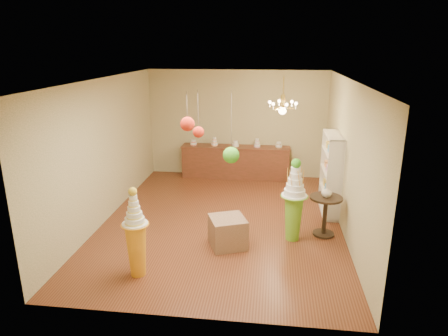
# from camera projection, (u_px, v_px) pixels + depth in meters

# --- Properties ---
(floor) EXTENTS (6.50, 6.50, 0.00)m
(floor) POSITION_uv_depth(u_px,v_px,m) (222.00, 221.00, 8.64)
(floor) COLOR #5C2D19
(floor) RESTS_ON ground
(ceiling) EXTENTS (6.50, 6.50, 0.00)m
(ceiling) POSITION_uv_depth(u_px,v_px,m) (222.00, 79.00, 7.75)
(ceiling) COLOR white
(ceiling) RESTS_ON ground
(wall_back) EXTENTS (5.00, 0.04, 3.00)m
(wall_back) POSITION_uv_depth(u_px,v_px,m) (237.00, 124.00, 11.28)
(wall_back) COLOR tan
(wall_back) RESTS_ON ground
(wall_front) EXTENTS (5.00, 0.04, 3.00)m
(wall_front) POSITION_uv_depth(u_px,v_px,m) (190.00, 219.00, 5.11)
(wall_front) COLOR tan
(wall_front) RESTS_ON ground
(wall_left) EXTENTS (0.04, 6.50, 3.00)m
(wall_left) POSITION_uv_depth(u_px,v_px,m) (106.00, 150.00, 8.49)
(wall_left) COLOR tan
(wall_left) RESTS_ON ground
(wall_right) EXTENTS (0.04, 6.50, 3.00)m
(wall_right) POSITION_uv_depth(u_px,v_px,m) (347.00, 158.00, 7.90)
(wall_right) COLOR tan
(wall_right) RESTS_ON ground
(pedestal_green) EXTENTS (0.56, 0.56, 1.64)m
(pedestal_green) POSITION_uv_depth(u_px,v_px,m) (294.00, 207.00, 7.62)
(pedestal_green) COLOR #66A724
(pedestal_green) RESTS_ON floor
(pedestal_orange) EXTENTS (0.53, 0.53, 1.53)m
(pedestal_orange) POSITION_uv_depth(u_px,v_px,m) (136.00, 242.00, 6.44)
(pedestal_orange) COLOR orange
(pedestal_orange) RESTS_ON floor
(burlap_riser) EXTENTS (0.82, 0.82, 0.57)m
(burlap_riser) POSITION_uv_depth(u_px,v_px,m) (228.00, 232.00, 7.48)
(burlap_riser) COLOR #846148
(burlap_riser) RESTS_ON floor
(sideboard) EXTENTS (3.04, 0.54, 1.16)m
(sideboard) POSITION_uv_depth(u_px,v_px,m) (235.00, 161.00, 11.31)
(sideboard) COLOR #5B2E1C
(sideboard) RESTS_ON floor
(shelving_unit) EXTENTS (0.33, 1.20, 1.80)m
(shelving_unit) POSITION_uv_depth(u_px,v_px,m) (331.00, 174.00, 8.85)
(shelving_unit) COLOR beige
(shelving_unit) RESTS_ON floor
(round_table) EXTENTS (0.63, 0.63, 0.81)m
(round_table) POSITION_uv_depth(u_px,v_px,m) (325.00, 210.00, 7.84)
(round_table) COLOR black
(round_table) RESTS_ON floor
(vase) EXTENTS (0.20, 0.20, 0.21)m
(vase) POSITION_uv_depth(u_px,v_px,m) (327.00, 192.00, 7.73)
(vase) COLOR beige
(vase) RESTS_ON round_table
(pom_red_left) EXTENTS (0.22, 0.22, 0.59)m
(pom_red_left) POSITION_uv_depth(u_px,v_px,m) (187.00, 124.00, 5.89)
(pom_red_left) COLOR #433730
(pom_red_left) RESTS_ON ceiling
(pom_green_mid) EXTENTS (0.26, 0.26, 1.14)m
(pom_green_mid) POSITION_uv_depth(u_px,v_px,m) (231.00, 155.00, 6.25)
(pom_green_mid) COLOR #433730
(pom_green_mid) RESTS_ON ceiling
(pom_red_right) EXTENTS (0.18, 0.18, 0.74)m
(pom_red_right) POSITION_uv_depth(u_px,v_px,m) (199.00, 132.00, 6.17)
(pom_red_right) COLOR #433730
(pom_red_right) RESTS_ON ceiling
(chandelier) EXTENTS (0.82, 0.82, 0.85)m
(chandelier) POSITION_uv_depth(u_px,v_px,m) (282.00, 108.00, 8.83)
(chandelier) COLOR gold
(chandelier) RESTS_ON ceiling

